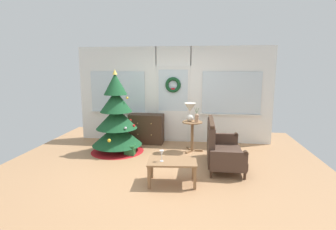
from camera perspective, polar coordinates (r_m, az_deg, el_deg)
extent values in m
plane|color=#AD7F56|center=(5.34, -1.30, -11.67)|extent=(6.76, 6.76, 0.00)
cube|color=white|center=(7.38, -10.73, 4.48)|extent=(2.15, 0.08, 2.55)
cube|color=white|center=(7.07, 13.59, 4.13)|extent=(2.15, 0.08, 2.55)
cube|color=white|center=(7.03, 1.20, 12.75)|extent=(0.94, 0.08, 0.50)
cube|color=silver|center=(7.05, 1.12, 2.36)|extent=(0.90, 0.05, 2.05)
cube|color=white|center=(7.13, 1.09, -2.25)|extent=(0.78, 0.02, 0.80)
cube|color=silver|center=(6.99, 1.12, 5.38)|extent=(0.78, 0.01, 1.10)
cube|color=silver|center=(7.32, -10.89, 5.02)|extent=(1.50, 0.01, 1.10)
cube|color=silver|center=(7.00, 13.67, 4.69)|extent=(1.50, 0.01, 1.10)
cube|color=silver|center=(7.38, -10.77, 0.60)|extent=(1.59, 0.06, 0.03)
cube|color=silver|center=(7.07, 13.48, 0.08)|extent=(1.59, 0.06, 0.03)
torus|color=#164424|center=(6.94, 1.09, 6.59)|extent=(0.41, 0.09, 0.41)
cube|color=red|center=(6.93, 1.07, 5.51)|extent=(0.10, 0.02, 0.10)
cylinder|color=#4C331E|center=(6.49, -10.96, -6.78)|extent=(0.10, 0.10, 0.23)
cone|color=red|center=(6.51, -10.94, -7.32)|extent=(1.26, 1.26, 0.10)
cone|color=#194C28|center=(6.41, -11.05, -4.16)|extent=(1.18, 1.18, 0.50)
cone|color=#194C28|center=(6.32, -11.18, -0.62)|extent=(0.97, 0.97, 0.50)
cone|color=#194C28|center=(6.26, -11.30, 3.00)|extent=(0.76, 0.76, 0.50)
cone|color=#194C28|center=(6.22, -11.43, 6.68)|extent=(0.54, 0.54, 0.50)
cone|color=#E0BC4C|center=(6.21, -11.52, 9.18)|extent=(0.12, 0.12, 0.12)
sphere|color=red|center=(6.21, -7.49, -2.34)|extent=(0.07, 0.07, 0.07)
sphere|color=gold|center=(6.14, -8.89, 3.72)|extent=(0.06, 0.06, 0.06)
sphere|color=silver|center=(5.97, -9.25, -2.81)|extent=(0.06, 0.06, 0.06)
sphere|color=#264CB2|center=(6.71, -10.21, -0.80)|extent=(0.05, 0.05, 0.05)
sphere|color=red|center=(6.53, -8.20, -1.15)|extent=(0.06, 0.06, 0.06)
sphere|color=gold|center=(5.93, -12.71, -5.45)|extent=(0.08, 0.08, 0.08)
cube|color=#3D281C|center=(7.02, -4.72, -2.98)|extent=(0.91, 0.45, 0.78)
sphere|color=tan|center=(6.82, -6.66, -1.79)|extent=(0.03, 0.03, 0.03)
sphere|color=tan|center=(6.73, -3.71, -1.90)|extent=(0.03, 0.03, 0.03)
sphere|color=tan|center=(6.88, -6.61, -4.23)|extent=(0.03, 0.03, 0.03)
sphere|color=tan|center=(6.80, -3.68, -4.37)|extent=(0.03, 0.03, 0.03)
cylinder|color=#3D281C|center=(5.04, 16.40, -12.61)|extent=(0.05, 0.05, 0.14)
cylinder|color=#3D281C|center=(6.23, 14.56, -8.06)|extent=(0.05, 0.05, 0.14)
cylinder|color=#3D281C|center=(4.98, 9.40, -12.61)|extent=(0.05, 0.05, 0.14)
cylinder|color=#3D281C|center=(6.18, 8.99, -8.00)|extent=(0.05, 0.05, 0.14)
cube|color=#473328|center=(5.55, 12.34, -8.73)|extent=(0.72, 1.23, 0.14)
cube|color=#473328|center=(5.42, 9.33, -4.89)|extent=(0.12, 1.22, 0.62)
cube|color=#3D281C|center=(5.34, 9.43, -1.37)|extent=(0.08, 1.20, 0.06)
cube|color=#473328|center=(4.89, 13.06, -9.89)|extent=(0.66, 0.09, 0.38)
cylinder|color=#3D281C|center=(4.88, 16.58, -8.01)|extent=(0.09, 0.09, 0.09)
cube|color=#473328|center=(6.14, 11.86, -5.69)|extent=(0.66, 0.09, 0.38)
cylinder|color=#3D281C|center=(6.13, 14.64, -4.19)|extent=(0.09, 0.09, 0.09)
cylinder|color=#8E6642|center=(6.26, 5.34, -1.56)|extent=(0.48, 0.48, 0.02)
cylinder|color=#8E6642|center=(6.34, 5.28, -4.79)|extent=(0.07, 0.07, 0.70)
cube|color=#8E6642|center=(6.43, 6.67, -7.69)|extent=(0.20, 0.05, 0.04)
cube|color=#8E6642|center=(6.57, 4.57, -7.26)|extent=(0.14, 0.20, 0.04)
cube|color=#8E6642|center=(6.30, 4.45, -8.02)|extent=(0.14, 0.20, 0.04)
sphere|color=silver|center=(6.28, 4.82, -0.64)|extent=(0.16, 0.16, 0.16)
cylinder|color=silver|center=(6.26, 4.83, 0.52)|extent=(0.02, 0.02, 0.06)
cone|color=silver|center=(6.23, 4.85, 1.70)|extent=(0.28, 0.28, 0.20)
cylinder|color=tan|center=(6.18, 6.26, -0.86)|extent=(0.09, 0.09, 0.16)
sphere|color=tan|center=(6.16, 6.27, -0.13)|extent=(0.10, 0.10, 0.10)
cylinder|color=#4C7042|center=(6.14, 6.10, 0.80)|extent=(0.07, 0.01, 0.17)
cylinder|color=#4C7042|center=(6.14, 6.29, 0.79)|extent=(0.01, 0.01, 0.18)
cylinder|color=#4C7042|center=(6.14, 6.48, 0.79)|extent=(0.07, 0.01, 0.17)
cube|color=#8E6642|center=(4.58, 0.93, -10.07)|extent=(0.88, 0.59, 0.03)
cube|color=#8E6642|center=(4.48, -4.15, -13.45)|extent=(0.05, 0.05, 0.39)
cube|color=#8E6642|center=(4.46, 5.88, -13.58)|extent=(0.05, 0.05, 0.39)
cube|color=#8E6642|center=(4.88, -3.56, -11.39)|extent=(0.05, 0.05, 0.39)
cube|color=#8E6642|center=(4.87, 5.56, -11.49)|extent=(0.05, 0.05, 0.39)
cylinder|color=silver|center=(4.54, -1.36, -10.01)|extent=(0.06, 0.06, 0.01)
cylinder|color=silver|center=(4.53, -1.36, -9.39)|extent=(0.01, 0.01, 0.10)
cone|color=silver|center=(4.49, -1.37, -8.25)|extent=(0.08, 0.08, 0.09)
cube|color=#266633|center=(6.16, -8.28, -7.57)|extent=(0.23, 0.21, 0.23)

